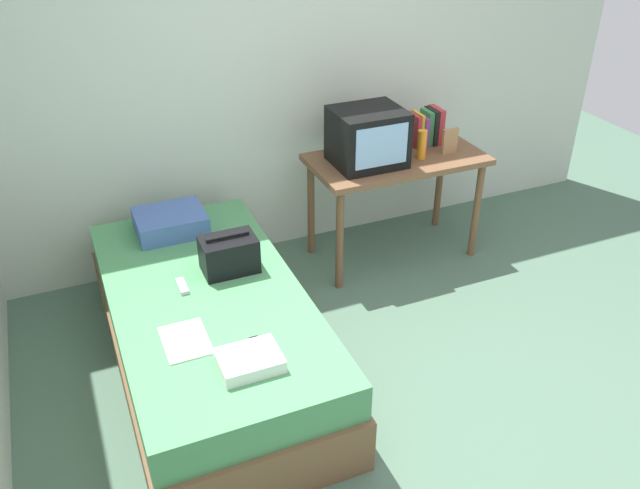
{
  "coord_description": "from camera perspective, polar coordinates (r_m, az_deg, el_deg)",
  "views": [
    {
      "loc": [
        -1.44,
        -2.02,
        2.51
      ],
      "look_at": [
        -0.16,
        1.0,
        0.53
      ],
      "focal_mm": 36.97,
      "sensor_mm": 36.0,
      "label": 1
    }
  ],
  "objects": [
    {
      "name": "picture_frame",
      "position": [
        4.5,
        11.17,
        8.77
      ],
      "size": [
        0.11,
        0.02,
        0.17
      ],
      "primitive_type": "cube",
      "color": "#9E754C",
      "rests_on": "desk"
    },
    {
      "name": "book_row",
      "position": [
        4.62,
        9.14,
        9.96
      ],
      "size": [
        0.21,
        0.16,
        0.25
      ],
      "color": "#B72D33",
      "rests_on": "desk"
    },
    {
      "name": "bed",
      "position": [
        3.66,
        -9.46,
        -7.43
      ],
      "size": [
        1.0,
        2.0,
        0.5
      ],
      "color": "brown",
      "rests_on": "ground"
    },
    {
      "name": "wall_back",
      "position": [
        4.43,
        -3.35,
        15.3
      ],
      "size": [
        5.2,
        0.1,
        2.6
      ],
      "primitive_type": "cube",
      "color": "silver",
      "rests_on": "ground"
    },
    {
      "name": "water_bottle",
      "position": [
        4.39,
        8.8,
        8.55
      ],
      "size": [
        0.06,
        0.06,
        0.19
      ],
      "primitive_type": "cylinder",
      "color": "orange",
      "rests_on": "desk"
    },
    {
      "name": "pillow",
      "position": [
        4.08,
        -12.82,
        1.89
      ],
      "size": [
        0.41,
        0.34,
        0.13
      ],
      "primitive_type": "cube",
      "color": "#4766AD",
      "rests_on": "bed"
    },
    {
      "name": "magazine",
      "position": [
        3.21,
        -11.56,
        -8.15
      ],
      "size": [
        0.21,
        0.29,
        0.01
      ],
      "primitive_type": "cube",
      "color": "white",
      "rests_on": "bed"
    },
    {
      "name": "tv",
      "position": [
        4.24,
        4.15,
        9.26
      ],
      "size": [
        0.44,
        0.39,
        0.36
      ],
      "color": "black",
      "rests_on": "desk"
    },
    {
      "name": "remote_dark",
      "position": [
        3.11,
        -5.35,
        -8.9
      ],
      "size": [
        0.04,
        0.16,
        0.02
      ],
      "primitive_type": "cube",
      "color": "black",
      "rests_on": "bed"
    },
    {
      "name": "desk",
      "position": [
        4.47,
        6.59,
        6.43
      ],
      "size": [
        1.16,
        0.6,
        0.75
      ],
      "color": "brown",
      "rests_on": "ground"
    },
    {
      "name": "handbag",
      "position": [
        3.62,
        -7.88,
        -0.84
      ],
      "size": [
        0.3,
        0.2,
        0.22
      ],
      "color": "black",
      "rests_on": "bed"
    },
    {
      "name": "remote_silver",
      "position": [
        3.57,
        -11.83,
        -3.56
      ],
      "size": [
        0.04,
        0.14,
        0.02
      ],
      "primitive_type": "cube",
      "color": "#B7B7BC",
      "rests_on": "bed"
    },
    {
      "name": "ground_plane",
      "position": [
        3.52,
        9.02,
        -14.7
      ],
      "size": [
        8.0,
        8.0,
        0.0
      ],
      "primitive_type": "plane",
      "color": "#4C6B56"
    },
    {
      "name": "folded_towel",
      "position": [
        3.01,
        -6.12,
        -9.96
      ],
      "size": [
        0.28,
        0.22,
        0.06
      ],
      "primitive_type": "cube",
      "color": "white",
      "rests_on": "bed"
    }
  ]
}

